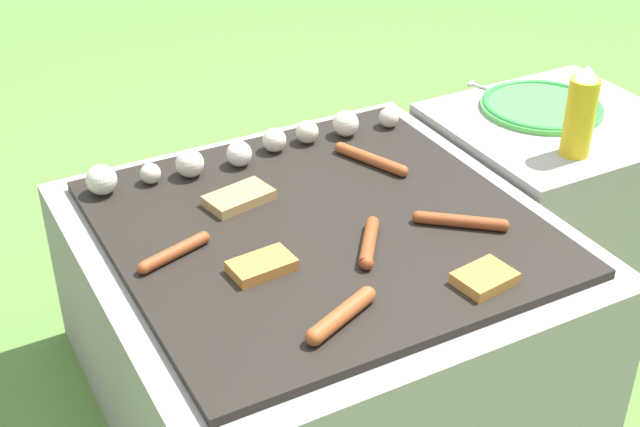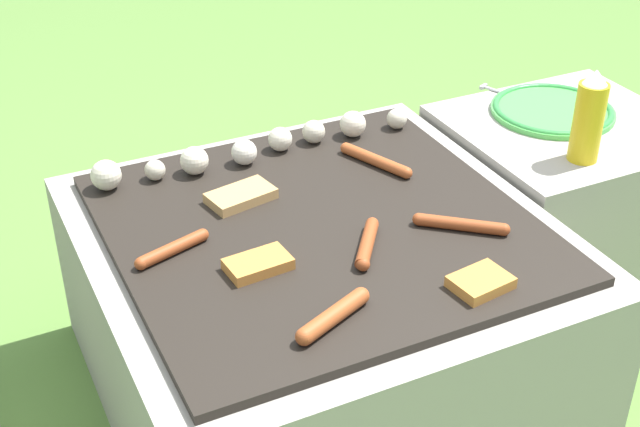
% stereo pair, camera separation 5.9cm
% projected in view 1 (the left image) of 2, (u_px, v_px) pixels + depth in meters
% --- Properties ---
extents(ground_plane, '(14.00, 14.00, 0.00)m').
position_uv_depth(ground_plane, '(320.00, 385.00, 1.84)').
color(ground_plane, '#567F38').
extents(grill, '(0.84, 0.84, 0.40)m').
position_uv_depth(grill, '(320.00, 310.00, 1.74)').
color(grill, '#9E998E').
rests_on(grill, ground_plane).
extents(side_ledge, '(0.50, 0.46, 0.40)m').
position_uv_depth(side_ledge, '(548.00, 196.00, 2.10)').
color(side_ledge, '#9E998E').
rests_on(side_ledge, ground_plane).
extents(sausage_mid_right, '(0.10, 0.13, 0.02)m').
position_uv_depth(sausage_mid_right, '(369.00, 242.00, 1.55)').
color(sausage_mid_right, '#93421E').
rests_on(sausage_mid_right, grill).
extents(sausage_front_right, '(0.08, 0.17, 0.02)m').
position_uv_depth(sausage_front_right, '(371.00, 159.00, 1.81)').
color(sausage_front_right, '#A34C23').
rests_on(sausage_front_right, grill).
extents(sausage_front_center, '(0.15, 0.08, 0.03)m').
position_uv_depth(sausage_front_center, '(341.00, 315.00, 1.38)').
color(sausage_front_center, '#A34C23').
rests_on(sausage_front_center, grill).
extents(sausage_back_center, '(0.15, 0.06, 0.02)m').
position_uv_depth(sausage_back_center, '(174.00, 252.00, 1.53)').
color(sausage_back_center, '#93421E').
rests_on(sausage_back_center, grill).
extents(sausage_back_left, '(0.14, 0.12, 0.02)m').
position_uv_depth(sausage_back_left, '(460.00, 221.00, 1.61)').
color(sausage_back_left, '#93421E').
rests_on(sausage_back_left, grill).
extents(bread_slice_right, '(0.14, 0.09, 0.02)m').
position_uv_depth(bread_slice_right, '(239.00, 198.00, 1.69)').
color(bread_slice_right, tan).
rests_on(bread_slice_right, grill).
extents(bread_slice_left, '(0.10, 0.08, 0.02)m').
position_uv_depth(bread_slice_left, '(485.00, 278.00, 1.47)').
color(bread_slice_left, '#D18438').
rests_on(bread_slice_left, grill).
extents(bread_slice_center, '(0.11, 0.07, 0.02)m').
position_uv_depth(bread_slice_center, '(262.00, 266.00, 1.50)').
color(bread_slice_center, '#D18438').
rests_on(bread_slice_center, grill).
extents(mushroom_row, '(0.69, 0.08, 0.06)m').
position_uv_depth(mushroom_row, '(244.00, 149.00, 1.82)').
color(mushroom_row, beige).
rests_on(mushroom_row, grill).
extents(plate_colorful, '(0.28, 0.28, 0.02)m').
position_uv_depth(plate_colorful, '(542.00, 106.00, 2.04)').
color(plate_colorful, '#4CB24C').
rests_on(plate_colorful, side_ledge).
extents(condiment_bottle, '(0.06, 0.06, 0.20)m').
position_uv_depth(condiment_bottle, '(580.00, 113.00, 1.81)').
color(condiment_bottle, gold).
rests_on(condiment_bottle, side_ledge).
extents(fork_utensil, '(0.09, 0.19, 0.01)m').
position_uv_depth(fork_utensil, '(501.00, 93.00, 2.11)').
color(fork_utensil, silver).
rests_on(fork_utensil, side_ledge).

